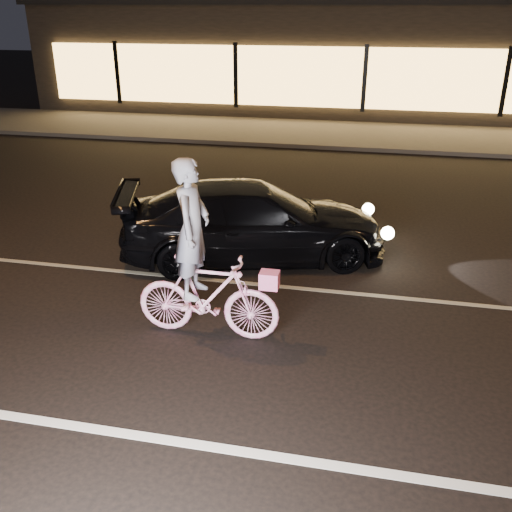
# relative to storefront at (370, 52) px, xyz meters

# --- Properties ---
(ground) EXTENTS (90.00, 90.00, 0.00)m
(ground) POSITION_rel_storefront_xyz_m (0.00, -18.97, -2.15)
(ground) COLOR black
(ground) RESTS_ON ground
(lane_stripe_near) EXTENTS (60.00, 0.12, 0.01)m
(lane_stripe_near) POSITION_rel_storefront_xyz_m (0.00, -20.47, -2.14)
(lane_stripe_near) COLOR silver
(lane_stripe_near) RESTS_ON ground
(lane_stripe_far) EXTENTS (60.00, 0.10, 0.01)m
(lane_stripe_far) POSITION_rel_storefront_xyz_m (0.00, -16.97, -2.14)
(lane_stripe_far) COLOR gray
(lane_stripe_far) RESTS_ON ground
(sidewalk) EXTENTS (30.00, 4.00, 0.12)m
(sidewalk) POSITION_rel_storefront_xyz_m (0.00, -5.97, -2.09)
(sidewalk) COLOR #383533
(sidewalk) RESTS_ON ground
(storefront) EXTENTS (25.40, 8.42, 4.20)m
(storefront) POSITION_rel_storefront_xyz_m (0.00, 0.00, 0.00)
(storefront) COLOR black
(storefront) RESTS_ON ground
(cyclist) EXTENTS (1.84, 0.63, 2.31)m
(cyclist) POSITION_rel_storefront_xyz_m (-1.38, -18.50, -1.33)
(cyclist) COLOR #E43892
(cyclist) RESTS_ON ground
(sedan) EXTENTS (4.69, 2.97, 1.27)m
(sedan) POSITION_rel_storefront_xyz_m (-1.29, -15.95, -1.51)
(sedan) COLOR black
(sedan) RESTS_ON ground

